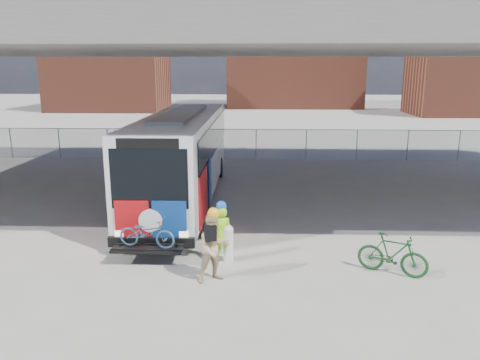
{
  "coord_description": "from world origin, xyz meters",
  "views": [
    {
      "loc": [
        1.07,
        -15.77,
        5.45
      ],
      "look_at": [
        0.48,
        0.08,
        1.6
      ],
      "focal_mm": 35.0,
      "sensor_mm": 36.0,
      "label": 1
    }
  ],
  "objects_px": {
    "bus": "(182,150)",
    "cyclist_tan": "(214,247)",
    "bike_parked": "(393,254)",
    "bollard": "(228,242)",
    "cyclist_hivis": "(222,232)"
  },
  "relations": [
    {
      "from": "cyclist_tan",
      "to": "bike_parked",
      "type": "distance_m",
      "value": 4.79
    },
    {
      "from": "cyclist_hivis",
      "to": "bollard",
      "type": "bearing_deg",
      "value": 170.89
    },
    {
      "from": "bus",
      "to": "cyclist_tan",
      "type": "relative_size",
      "value": 6.49
    },
    {
      "from": "bus",
      "to": "bike_parked",
      "type": "bearing_deg",
      "value": -46.25
    },
    {
      "from": "bus",
      "to": "cyclist_tan",
      "type": "distance_m",
      "value": 7.96
    },
    {
      "from": "bus",
      "to": "bike_parked",
      "type": "relative_size",
      "value": 6.95
    },
    {
      "from": "cyclist_tan",
      "to": "bollard",
      "type": "bearing_deg",
      "value": 50.66
    },
    {
      "from": "bike_parked",
      "to": "cyclist_hivis",
      "type": "bearing_deg",
      "value": 107.93
    },
    {
      "from": "bus",
      "to": "bollard",
      "type": "distance_m",
      "value": 6.9
    },
    {
      "from": "cyclist_tan",
      "to": "bike_parked",
      "type": "height_order",
      "value": "cyclist_tan"
    },
    {
      "from": "cyclist_hivis",
      "to": "cyclist_tan",
      "type": "xyz_separation_m",
      "value": [
        -0.1,
        -1.29,
        0.08
      ]
    },
    {
      "from": "bus",
      "to": "bike_parked",
      "type": "distance_m",
      "value": 9.85
    },
    {
      "from": "bus",
      "to": "cyclist_hivis",
      "type": "xyz_separation_m",
      "value": [
        2.08,
        -6.33,
        -1.24
      ]
    },
    {
      "from": "bus",
      "to": "bollard",
      "type": "height_order",
      "value": "bus"
    },
    {
      "from": "bus",
      "to": "cyclist_hivis",
      "type": "bearing_deg",
      "value": -71.8
    }
  ]
}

